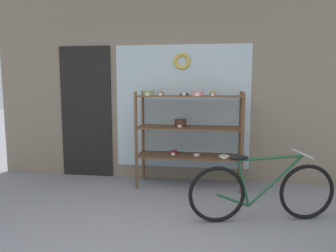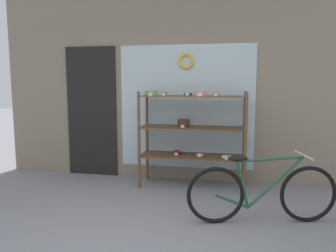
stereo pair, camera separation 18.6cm
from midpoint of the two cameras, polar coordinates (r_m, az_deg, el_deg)
The scene contains 3 objects.
storefront_facade at distance 5.16m, azimuth -1.12°, elevation 11.21°, with size 5.67×0.13×3.81m.
display_case at distance 4.76m, azimuth 2.41°, elevation -0.19°, with size 1.53×0.49×1.41m.
bicycle at distance 3.79m, azimuth 14.65°, elevation -10.87°, with size 1.62×0.53×0.76m.
Camera 1 is at (0.73, -2.50, 1.52)m, focal length 35.00 mm.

